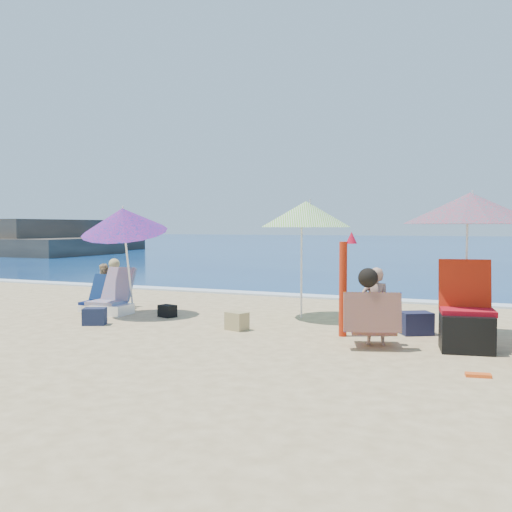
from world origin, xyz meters
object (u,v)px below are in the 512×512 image
at_px(umbrella_striped, 306,214).
at_px(person_left, 107,286).
at_px(camp_chair_left, 466,323).
at_px(chair_navy, 98,302).
at_px(umbrella_blue, 123,220).
at_px(furled_umbrella, 345,279).
at_px(person_center, 373,308).
at_px(umbrella_turquoise, 470,208).
at_px(chair_rainbow, 113,302).

bearing_deg(umbrella_striped, person_left, -173.83).
bearing_deg(camp_chair_left, chair_navy, 172.59).
xyz_separation_m(umbrella_blue, furled_umbrella, (3.92, -0.27, -0.83)).
bearing_deg(person_center, umbrella_turquoise, 40.22).
xyz_separation_m(camp_chair_left, person_left, (-6.37, 1.15, 0.09)).
height_order(furled_umbrella, person_left, furled_umbrella).
height_order(umbrella_striped, umbrella_blue, umbrella_blue).
xyz_separation_m(umbrella_striped, person_center, (1.51, -1.82, -1.24)).
height_order(umbrella_blue, chair_rainbow, umbrella_blue).
distance_m(umbrella_turquoise, umbrella_blue, 5.53).
xyz_separation_m(umbrella_turquoise, umbrella_striped, (-2.60, 0.91, -0.04)).
distance_m(umbrella_striped, furled_umbrella, 1.86).
distance_m(furled_umbrella, chair_navy, 4.78).
relative_size(umbrella_turquoise, furled_umbrella, 1.38).
relative_size(umbrella_striped, person_left, 2.12).
height_order(chair_rainbow, person_center, person_center).
bearing_deg(furled_umbrella, camp_chair_left, -9.98).
bearing_deg(furled_umbrella, chair_navy, 173.49).
distance_m(chair_rainbow, camp_chair_left, 5.90).
xyz_separation_m(chair_rainbow, person_left, (-0.51, 0.48, 0.21)).
distance_m(chair_navy, chair_rainbow, 0.49).
bearing_deg(chair_rainbow, umbrella_blue, -18.04).
relative_size(person_center, person_left, 1.09).
bearing_deg(umbrella_striped, chair_navy, -168.86).
xyz_separation_m(umbrella_blue, person_center, (4.44, -0.82, -1.14)).
relative_size(chair_rainbow, camp_chair_left, 0.72).
xyz_separation_m(umbrella_blue, chair_rainbow, (-0.33, 0.11, -1.42)).
bearing_deg(umbrella_blue, chair_navy, 161.37).
xyz_separation_m(umbrella_striped, camp_chair_left, (2.61, -1.55, -1.40)).
bearing_deg(umbrella_turquoise, umbrella_blue, -179.06).
bearing_deg(camp_chair_left, person_left, 169.79).
relative_size(camp_chair_left, person_center, 1.09).
height_order(chair_navy, camp_chair_left, camp_chair_left).
relative_size(umbrella_turquoise, umbrella_striped, 1.02).
height_order(umbrella_turquoise, umbrella_striped, umbrella_turquoise).
bearing_deg(chair_navy, person_center, -11.77).
distance_m(umbrella_blue, furled_umbrella, 4.02).
relative_size(furled_umbrella, chair_navy, 2.24).
height_order(umbrella_turquoise, camp_chair_left, umbrella_turquoise).
bearing_deg(chair_navy, person_left, 98.18).
height_order(person_center, person_left, person_center).
xyz_separation_m(umbrella_turquoise, person_left, (-6.35, 0.50, -1.35)).
bearing_deg(furled_umbrella, person_left, 169.72).
xyz_separation_m(chair_navy, person_center, (5.23, -1.09, 0.32)).
height_order(umbrella_striped, person_left, umbrella_striped).
height_order(umbrella_turquoise, person_left, umbrella_turquoise).
xyz_separation_m(umbrella_blue, person_left, (-0.83, 0.59, -1.21)).
bearing_deg(chair_navy, umbrella_striped, 11.14).
bearing_deg(chair_rainbow, furled_umbrella, -5.10).
distance_m(umbrella_blue, chair_rainbow, 1.46).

